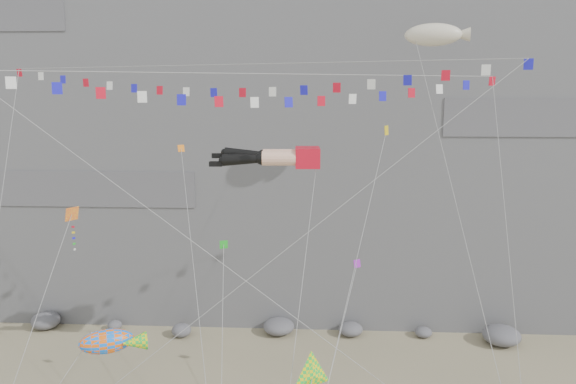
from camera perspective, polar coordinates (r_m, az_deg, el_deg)
The scene contains 13 objects.
cliff at distance 59.39m, azimuth 0.03°, elevation 14.98°, with size 80.00×28.00×50.00m, color slate.
talus_boulders at distance 48.26m, azimuth -0.95°, elevation -13.54°, with size 60.00×3.00×1.20m, color slate, non-canonical shape.
legs_kite at distance 34.54m, azimuth -1.10°, elevation 3.52°, with size 6.79×16.87×22.46m.
flag_banner_upper at distance 34.97m, azimuth -6.20°, elevation 12.71°, with size 31.85×16.80×27.02m.
flag_banner_lower at distance 29.99m, azimuth -1.63°, elevation 11.85°, with size 26.55×11.55×25.11m.
harlequin_kite at distance 35.74m, azimuth -21.13°, elevation -2.20°, with size 2.72×10.54×16.05m.
fish_windsock at distance 31.33m, azimuth -17.96°, elevation -14.26°, with size 7.57×5.65×10.05m.
delta_kite at distance 28.41m, azimuth 2.47°, elevation -18.17°, with size 2.27×7.87×9.52m.
blimp_windsock at distance 39.36m, azimuth 14.54°, elevation 15.14°, with size 5.41×15.12×27.60m.
small_kite_a at distance 36.86m, azimuth -10.73°, elevation 3.56°, with size 5.55×15.35×22.54m.
small_kite_b at distance 34.73m, azimuth 6.94°, elevation -7.62°, with size 4.28×12.48×15.65m.
small_kite_c at distance 32.29m, azimuth -6.56°, elevation -5.87°, with size 1.88×10.99×15.44m.
small_kite_d at distance 33.67m, azimuth 9.85°, elevation 5.65°, with size 5.92×13.47×22.44m.
Camera 1 is at (3.15, -27.09, 19.97)m, focal length 35.00 mm.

